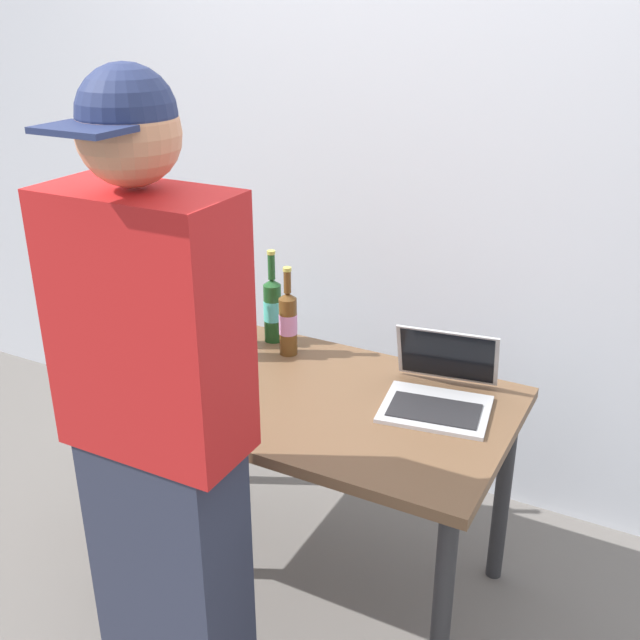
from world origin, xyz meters
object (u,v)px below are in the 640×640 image
person_figure (159,437)px  laptop (440,389)px  beer_bottle_amber (230,324)px  beer_bottle_green (232,318)px  beer_bottle_brown (288,321)px  beer_bottle_dark (273,308)px

person_figure → laptop: bearing=59.6°
beer_bottle_amber → beer_bottle_green: bearing=121.6°
beer_bottle_amber → laptop: bearing=2.7°
beer_bottle_amber → beer_bottle_green: size_ratio=1.21×
beer_bottle_brown → beer_bottle_amber: size_ratio=0.96×
laptop → person_figure: (-0.43, -0.74, 0.12)m
beer_bottle_amber → beer_bottle_green: 0.10m
beer_bottle_brown → beer_bottle_amber: 0.19m
laptop → beer_bottle_green: size_ratio=1.39×
beer_bottle_green → person_figure: bearing=-67.2°
laptop → beer_bottle_brown: (-0.56, 0.08, 0.07)m
beer_bottle_dark → beer_bottle_brown: bearing=-33.5°
laptop → beer_bottle_brown: beer_bottle_brown is taller
beer_bottle_amber → beer_bottle_dark: bearing=72.9°
beer_bottle_brown → person_figure: size_ratio=0.18×
laptop → beer_bottle_dark: beer_bottle_dark is taller
beer_bottle_green → laptop: bearing=-3.5°
beer_bottle_brown → beer_bottle_green: (-0.20, -0.03, -0.02)m
beer_bottle_brown → person_figure: bearing=-81.2°
beer_bottle_brown → beer_bottle_amber: bearing=-144.2°
beer_bottle_green → beer_bottle_dark: bearing=42.9°
beer_bottle_amber → beer_bottle_brown: bearing=35.8°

